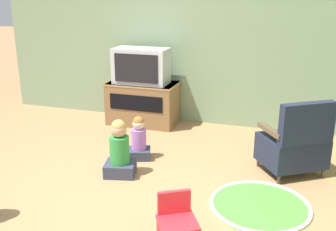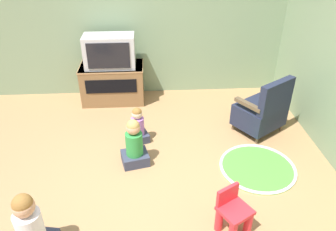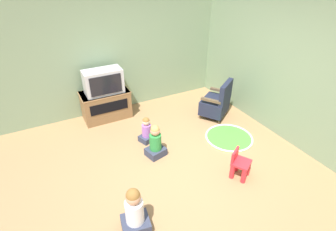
% 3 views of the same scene
% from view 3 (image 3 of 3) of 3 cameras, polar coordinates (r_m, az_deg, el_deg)
% --- Properties ---
extents(ground_plane, '(30.00, 30.00, 0.00)m').
position_cam_3_polar(ground_plane, '(4.53, 2.74, -11.56)').
color(ground_plane, '#9E754C').
extents(wall_back, '(5.36, 0.12, 2.70)m').
position_cam_3_polar(wall_back, '(5.88, -12.86, 13.33)').
color(wall_back, gray).
rests_on(wall_back, ground_plane).
extents(wall_right, '(0.12, 5.65, 2.70)m').
position_cam_3_polar(wall_right, '(5.14, 27.28, 8.03)').
color(wall_right, gray).
rests_on(wall_right, ground_plane).
extents(tv_cabinet, '(1.02, 0.56, 0.62)m').
position_cam_3_polar(tv_cabinet, '(5.89, -13.35, 2.40)').
color(tv_cabinet, brown).
rests_on(tv_cabinet, ground_plane).
extents(television, '(0.78, 0.41, 0.51)m').
position_cam_3_polar(television, '(5.61, -13.91, 7.18)').
color(television, '#B7B7BC').
rests_on(television, tv_cabinet).
extents(black_armchair, '(0.81, 0.78, 0.85)m').
position_cam_3_polar(black_armchair, '(5.86, 10.56, 2.74)').
color(black_armchair, brown).
rests_on(black_armchair, ground_plane).
extents(yellow_kid_chair, '(0.38, 0.38, 0.48)m').
position_cam_3_polar(yellow_kid_chair, '(4.43, 15.35, -10.44)').
color(yellow_kid_chair, red).
rests_on(yellow_kid_chair, ground_plane).
extents(play_mat, '(0.94, 0.94, 0.04)m').
position_cam_3_polar(play_mat, '(5.36, 13.13, -4.65)').
color(play_mat, green).
rests_on(play_mat, ground_plane).
extents(child_watching_left, '(0.33, 0.31, 0.52)m').
position_cam_3_polar(child_watching_left, '(5.04, -4.70, -3.37)').
color(child_watching_left, '#33384C').
rests_on(child_watching_left, ground_plane).
extents(child_watching_center, '(0.38, 0.35, 0.63)m').
position_cam_3_polar(child_watching_center, '(4.65, -2.75, -5.93)').
color(child_watching_center, '#33384C').
rests_on(child_watching_center, ground_plane).
extents(child_watching_right, '(0.41, 0.37, 0.71)m').
position_cam_3_polar(child_watching_right, '(3.56, -7.28, -20.25)').
color(child_watching_right, '#33384C').
rests_on(child_watching_right, ground_plane).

